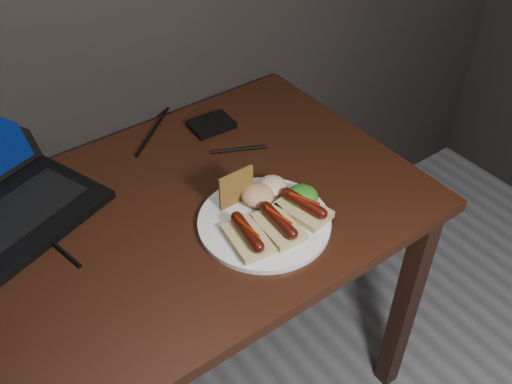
% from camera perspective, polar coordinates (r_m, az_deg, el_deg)
% --- Properties ---
extents(desk, '(1.40, 0.70, 0.75)m').
position_cam_1_polar(desk, '(1.28, -13.63, -7.76)').
color(desk, black).
rests_on(desk, ground).
extents(hard_drive, '(0.11, 0.09, 0.02)m').
position_cam_1_polar(hard_drive, '(1.50, -4.49, 6.74)').
color(hard_drive, black).
rests_on(hard_drive, desk).
extents(desk_cables, '(0.86, 0.41, 0.01)m').
position_cam_1_polar(desk_cables, '(1.32, -16.03, -0.82)').
color(desk_cables, black).
rests_on(desk_cables, desk).
extents(plate, '(0.34, 0.34, 0.01)m').
position_cam_1_polar(plate, '(1.21, 0.84, -3.02)').
color(plate, silver).
rests_on(plate, desk).
extents(bread_sausage_left, '(0.09, 0.12, 0.04)m').
position_cam_1_polar(bread_sausage_left, '(1.15, -0.88, -4.39)').
color(bread_sausage_left, '#E2C285').
rests_on(bread_sausage_left, plate).
extents(bread_sausage_center, '(0.08, 0.12, 0.04)m').
position_cam_1_polar(bread_sausage_center, '(1.18, 2.24, -3.22)').
color(bread_sausage_center, '#E2C285').
rests_on(bread_sausage_center, plate).
extents(bread_sausage_right, '(0.09, 0.13, 0.04)m').
position_cam_1_polar(bread_sausage_right, '(1.22, 4.79, -1.52)').
color(bread_sausage_right, '#E2C285').
rests_on(bread_sausage_right, plate).
extents(crispbread, '(0.08, 0.01, 0.08)m').
position_cam_1_polar(crispbread, '(1.22, -1.99, 0.43)').
color(crispbread, '#9C692A').
rests_on(crispbread, plate).
extents(salad_greens, '(0.07, 0.07, 0.04)m').
position_cam_1_polar(salad_greens, '(1.24, 4.65, -0.42)').
color(salad_greens, '#196313').
rests_on(salad_greens, plate).
extents(salsa_mound, '(0.07, 0.07, 0.04)m').
position_cam_1_polar(salsa_mound, '(1.24, 0.16, -0.30)').
color(salsa_mound, '#9C230F').
rests_on(salsa_mound, plate).
extents(coleslaw_mound, '(0.06, 0.06, 0.04)m').
position_cam_1_polar(coleslaw_mound, '(1.27, 1.63, 0.64)').
color(coleslaw_mound, silver).
rests_on(coleslaw_mound, plate).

